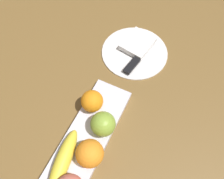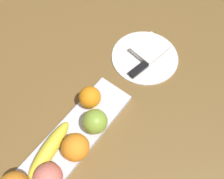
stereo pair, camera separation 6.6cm
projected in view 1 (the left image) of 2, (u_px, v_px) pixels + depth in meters
The scene contains 9 objects.
ground_plane at pixel (80, 152), 0.62m from camera, with size 2.40×2.40×0.00m, color brown.
fruit_tray at pixel (81, 152), 0.61m from camera, with size 0.45×0.12×0.02m, color silver.
apple at pixel (103, 124), 0.61m from camera, with size 0.07×0.07×0.07m, color #8BAF3A.
banana at pixel (63, 160), 0.57m from camera, with size 0.17×0.04×0.04m, color yellow.
orange_near_banana at pixel (92, 101), 0.64m from camera, with size 0.07×0.07×0.07m, color orange.
orange_center at pixel (91, 152), 0.57m from camera, with size 0.07×0.07×0.07m, color orange.
dinner_plate at pixel (136, 52), 0.79m from camera, with size 0.23×0.23×0.01m, color white.
folded_napkin at pixel (139, 44), 0.79m from camera, with size 0.11×0.09×0.02m, color white.
knife at pixel (136, 61), 0.76m from camera, with size 0.18×0.06×0.01m.
Camera 1 is at (-0.09, -0.14, 0.63)m, focal length 35.50 mm.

